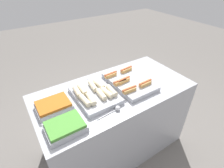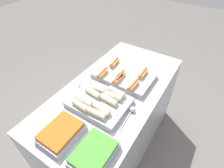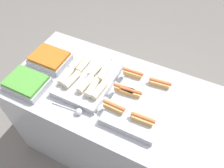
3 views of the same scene
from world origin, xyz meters
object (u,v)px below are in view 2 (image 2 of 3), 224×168
(tray_wraps, at_px, (99,101))
(serving_spoon_near, at_px, (131,111))
(tray_hotdogs, at_px, (124,76))
(tray_side_back, at_px, (61,133))
(tray_side_front, at_px, (94,154))
(serving_spoon_far, at_px, (79,87))

(tray_wraps, bearing_deg, serving_spoon_near, -76.07)
(tray_hotdogs, height_order, serving_spoon_near, tray_hotdogs)
(tray_hotdogs, bearing_deg, serving_spoon_near, -142.18)
(tray_side_back, relative_size, serving_spoon_near, 1.26)
(tray_side_front, xyz_separation_m, serving_spoon_near, (0.44, -0.03, -0.02))
(tray_hotdogs, relative_size, tray_side_front, 1.88)
(tray_hotdogs, relative_size, serving_spoon_near, 2.37)
(tray_wraps, distance_m, serving_spoon_far, 0.27)
(tray_side_back, xyz_separation_m, serving_spoon_far, (0.43, 0.21, -0.02))
(tray_wraps, xyz_separation_m, tray_side_back, (-0.37, 0.05, -0.00))
(tray_side_front, bearing_deg, tray_side_back, 90.00)
(tray_side_front, distance_m, tray_side_back, 0.28)
(tray_wraps, distance_m, serving_spoon_near, 0.27)
(serving_spoon_near, relative_size, serving_spoon_far, 1.04)
(tray_wraps, height_order, tray_side_back, tray_wraps)
(tray_side_front, bearing_deg, serving_spoon_near, -4.50)
(tray_side_back, xyz_separation_m, serving_spoon_near, (0.44, -0.31, -0.02))
(tray_hotdogs, xyz_separation_m, tray_side_front, (-0.78, -0.23, 0.00))
(tray_wraps, height_order, tray_side_front, tray_wraps)
(tray_side_front, relative_size, tray_side_back, 1.00)
(tray_hotdogs, distance_m, tray_side_back, 0.78)
(serving_spoon_near, bearing_deg, tray_side_back, 144.49)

